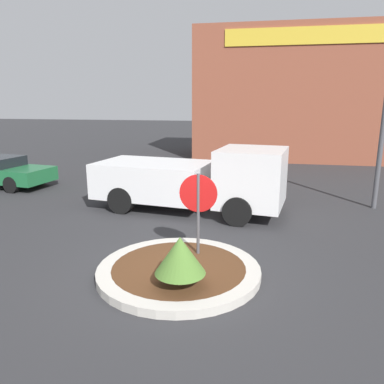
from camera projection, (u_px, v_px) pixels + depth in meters
The scene contains 6 objects.
ground_plane at pixel (179, 274), 7.80m from camera, with size 120.00×120.00×0.00m, color #2D2D30.
traffic_island at pixel (179, 270), 7.78m from camera, with size 3.38×3.38×0.17m.
stop_sign at pixel (198, 201), 8.16m from camera, with size 0.84×0.07×2.01m.
island_shrub at pixel (180, 255), 6.83m from camera, with size 0.95×0.95×0.96m.
utility_truck at pixel (194, 179), 12.09m from camera, with size 6.36×3.09×2.11m.
storefront_building at pixel (298, 95), 23.32m from camera, with size 12.38×6.07×7.67m.
Camera 1 is at (1.64, -6.98, 3.53)m, focal length 35.00 mm.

